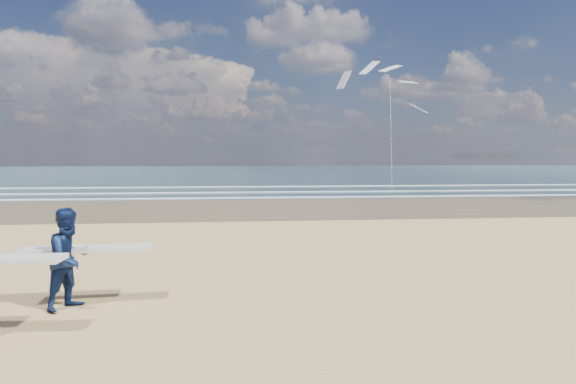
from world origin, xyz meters
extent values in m
cube|color=#4B3A28|center=(20.00, 18.00, 0.01)|extent=(220.00, 12.00, 0.01)
cube|color=#1B343C|center=(20.00, 72.00, 0.01)|extent=(220.00, 100.00, 0.02)
cube|color=white|center=(20.00, 22.80, 0.05)|extent=(220.00, 0.50, 0.05)
cube|color=white|center=(20.00, 27.50, 0.05)|extent=(220.00, 0.50, 0.05)
cube|color=white|center=(20.00, 34.00, 0.05)|extent=(220.00, 0.50, 0.05)
imported|color=#0B193E|center=(0.03, 0.84, 0.85)|extent=(0.99, 1.04, 1.70)
cube|color=silver|center=(0.23, 1.19, 0.94)|extent=(2.23, 0.65, 0.07)
cube|color=slate|center=(12.42, 22.03, 0.05)|extent=(0.12, 0.12, 0.10)
camera|label=1|loc=(2.74, -8.02, 2.57)|focal=32.00mm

